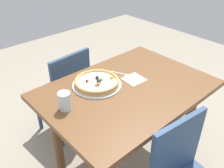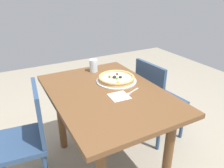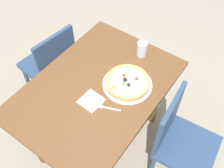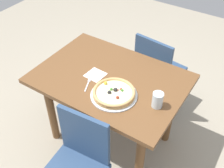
{
  "view_description": "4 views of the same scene",
  "coord_description": "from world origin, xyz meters",
  "px_view_note": "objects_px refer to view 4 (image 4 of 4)",
  "views": [
    {
      "loc": [
        1.02,
        0.97,
        1.68
      ],
      "look_at": [
        0.07,
        -0.08,
        0.78
      ],
      "focal_mm": 39.1,
      "sensor_mm": 36.0,
      "label": 1
    },
    {
      "loc": [
        -1.35,
        0.69,
        1.52
      ],
      "look_at": [
        0.07,
        -0.08,
        0.78
      ],
      "focal_mm": 35.13,
      "sensor_mm": 36.0,
      "label": 2
    },
    {
      "loc": [
        -0.84,
        -0.73,
        2.18
      ],
      "look_at": [
        0.07,
        -0.08,
        0.78
      ],
      "focal_mm": 42.08,
      "sensor_mm": 36.0,
      "label": 3
    },
    {
      "loc": [
        0.91,
        -1.38,
        2.14
      ],
      "look_at": [
        0.07,
        -0.08,
        0.78
      ],
      "focal_mm": 43.91,
      "sensor_mm": 36.0,
      "label": 4
    }
  ],
  "objects_px": {
    "dining_table": "(110,89)",
    "pizza": "(114,93)",
    "drinking_glass": "(158,100)",
    "fork": "(88,83)",
    "chair_near": "(77,165)",
    "plate": "(114,95)",
    "chair_far": "(157,70)",
    "napkin": "(95,75)"
  },
  "relations": [
    {
      "from": "chair_near",
      "to": "pizza",
      "type": "height_order",
      "value": "chair_near"
    },
    {
      "from": "fork",
      "to": "drinking_glass",
      "type": "bearing_deg",
      "value": -104.7
    },
    {
      "from": "chair_near",
      "to": "chair_far",
      "type": "height_order",
      "value": "same"
    },
    {
      "from": "chair_far",
      "to": "drinking_glass",
      "type": "height_order",
      "value": "drinking_glass"
    },
    {
      "from": "fork",
      "to": "chair_far",
      "type": "bearing_deg",
      "value": -38.75
    },
    {
      "from": "chair_far",
      "to": "plate",
      "type": "xyz_separation_m",
      "value": [
        0.0,
        -0.79,
        0.29
      ]
    },
    {
      "from": "fork",
      "to": "napkin",
      "type": "height_order",
      "value": "fork"
    },
    {
      "from": "pizza",
      "to": "fork",
      "type": "relative_size",
      "value": 1.95
    },
    {
      "from": "dining_table",
      "to": "plate",
      "type": "distance_m",
      "value": 0.25
    },
    {
      "from": "napkin",
      "to": "pizza",
      "type": "bearing_deg",
      "value": -25.28
    },
    {
      "from": "napkin",
      "to": "drinking_glass",
      "type": "bearing_deg",
      "value": -4.37
    },
    {
      "from": "napkin",
      "to": "chair_far",
      "type": "bearing_deg",
      "value": 69.6
    },
    {
      "from": "chair_near",
      "to": "chair_far",
      "type": "relative_size",
      "value": 1.0
    },
    {
      "from": "chair_near",
      "to": "drinking_glass",
      "type": "relative_size",
      "value": 7.42
    },
    {
      "from": "dining_table",
      "to": "chair_far",
      "type": "distance_m",
      "value": 0.66
    },
    {
      "from": "chair_near",
      "to": "pizza",
      "type": "relative_size",
      "value": 2.78
    },
    {
      "from": "chair_near",
      "to": "chair_far",
      "type": "distance_m",
      "value": 1.26
    },
    {
      "from": "drinking_glass",
      "to": "chair_far",
      "type": "bearing_deg",
      "value": 113.43
    },
    {
      "from": "fork",
      "to": "napkin",
      "type": "bearing_deg",
      "value": -15.54
    },
    {
      "from": "drinking_glass",
      "to": "dining_table",
      "type": "bearing_deg",
      "value": 169.17
    },
    {
      "from": "plate",
      "to": "napkin",
      "type": "relative_size",
      "value": 2.45
    },
    {
      "from": "dining_table",
      "to": "chair_far",
      "type": "relative_size",
      "value": 1.36
    },
    {
      "from": "pizza",
      "to": "plate",
      "type": "bearing_deg",
      "value": -44.01
    },
    {
      "from": "chair_near",
      "to": "napkin",
      "type": "height_order",
      "value": "chair_near"
    },
    {
      "from": "chair_near",
      "to": "napkin",
      "type": "xyz_separation_m",
      "value": [
        -0.25,
        0.58,
        0.29
      ]
    },
    {
      "from": "chair_far",
      "to": "fork",
      "type": "distance_m",
      "value": 0.87
    },
    {
      "from": "chair_far",
      "to": "pizza",
      "type": "distance_m",
      "value": 0.85
    },
    {
      "from": "dining_table",
      "to": "plate",
      "type": "height_order",
      "value": "plate"
    },
    {
      "from": "chair_near",
      "to": "drinking_glass",
      "type": "distance_m",
      "value": 0.71
    },
    {
      "from": "plate",
      "to": "chair_near",
      "type": "bearing_deg",
      "value": -90.43
    },
    {
      "from": "pizza",
      "to": "fork",
      "type": "height_order",
      "value": "pizza"
    },
    {
      "from": "chair_near",
      "to": "pizza",
      "type": "distance_m",
      "value": 0.56
    },
    {
      "from": "chair_near",
      "to": "napkin",
      "type": "relative_size",
      "value": 6.16
    },
    {
      "from": "dining_table",
      "to": "pizza",
      "type": "relative_size",
      "value": 3.77
    },
    {
      "from": "plate",
      "to": "pizza",
      "type": "height_order",
      "value": "pizza"
    },
    {
      "from": "dining_table",
      "to": "napkin",
      "type": "relative_size",
      "value": 8.36
    },
    {
      "from": "dining_table",
      "to": "plate",
      "type": "bearing_deg",
      "value": -49.31
    },
    {
      "from": "dining_table",
      "to": "plate",
      "type": "xyz_separation_m",
      "value": [
        0.14,
        -0.16,
        0.13
      ]
    },
    {
      "from": "pizza",
      "to": "napkin",
      "type": "relative_size",
      "value": 2.22
    },
    {
      "from": "plate",
      "to": "drinking_glass",
      "type": "distance_m",
      "value": 0.32
    },
    {
      "from": "plate",
      "to": "pizza",
      "type": "bearing_deg",
      "value": 135.99
    },
    {
      "from": "drinking_glass",
      "to": "plate",
      "type": "bearing_deg",
      "value": -166.01
    }
  ]
}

